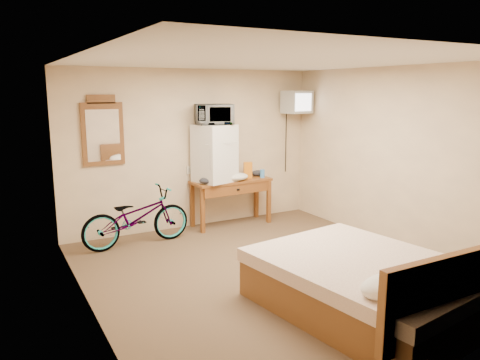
{
  "coord_description": "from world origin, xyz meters",
  "views": [
    {
      "loc": [
        -2.9,
        -4.53,
        2.18
      ],
      "look_at": [
        -0.16,
        0.46,
        1.08
      ],
      "focal_mm": 35.0,
      "sensor_mm": 36.0,
      "label": 1
    }
  ],
  "objects_px": {
    "desk": "(232,188)",
    "blue_cup": "(262,173)",
    "wall_mirror": "(103,131)",
    "microwave": "(214,114)",
    "mini_fridge": "(214,153)",
    "crt_television": "(297,102)",
    "bicycle": "(136,217)",
    "bed": "(370,285)"
  },
  "relations": [
    {
      "from": "desk",
      "to": "blue_cup",
      "type": "bearing_deg",
      "value": -5.12
    },
    {
      "from": "wall_mirror",
      "to": "blue_cup",
      "type": "bearing_deg",
      "value": -7.33
    },
    {
      "from": "microwave",
      "to": "blue_cup",
      "type": "bearing_deg",
      "value": 8.98
    },
    {
      "from": "mini_fridge",
      "to": "crt_television",
      "type": "height_order",
      "value": "crt_television"
    },
    {
      "from": "mini_fridge",
      "to": "wall_mirror",
      "type": "bearing_deg",
      "value": 171.93
    },
    {
      "from": "blue_cup",
      "to": "wall_mirror",
      "type": "distance_m",
      "value": 2.62
    },
    {
      "from": "blue_cup",
      "to": "desk",
      "type": "bearing_deg",
      "value": 174.88
    },
    {
      "from": "microwave",
      "to": "blue_cup",
      "type": "height_order",
      "value": "microwave"
    },
    {
      "from": "desk",
      "to": "crt_television",
      "type": "distance_m",
      "value": 1.84
    },
    {
      "from": "bicycle",
      "to": "desk",
      "type": "bearing_deg",
      "value": -85.46
    },
    {
      "from": "mini_fridge",
      "to": "bicycle",
      "type": "height_order",
      "value": "mini_fridge"
    },
    {
      "from": "mini_fridge",
      "to": "microwave",
      "type": "bearing_deg",
      "value": 56.23
    },
    {
      "from": "desk",
      "to": "mini_fridge",
      "type": "xyz_separation_m",
      "value": [
        -0.29,
        0.04,
        0.57
      ]
    },
    {
      "from": "bicycle",
      "to": "mini_fridge",
      "type": "bearing_deg",
      "value": -82.24
    },
    {
      "from": "microwave",
      "to": "desk",
      "type": "bearing_deg",
      "value": 7.6
    },
    {
      "from": "wall_mirror",
      "to": "bicycle",
      "type": "distance_m",
      "value": 1.32
    },
    {
      "from": "blue_cup",
      "to": "bed",
      "type": "bearing_deg",
      "value": -103.31
    },
    {
      "from": "blue_cup",
      "to": "crt_television",
      "type": "xyz_separation_m",
      "value": [
        0.71,
        0.07,
        1.15
      ]
    },
    {
      "from": "bicycle",
      "to": "wall_mirror",
      "type": "bearing_deg",
      "value": 25.8
    },
    {
      "from": "mini_fridge",
      "to": "desk",
      "type": "bearing_deg",
      "value": -7.21
    },
    {
      "from": "blue_cup",
      "to": "crt_television",
      "type": "relative_size",
      "value": 0.23
    },
    {
      "from": "bicycle",
      "to": "bed",
      "type": "distance_m",
      "value": 3.44
    },
    {
      "from": "microwave",
      "to": "crt_television",
      "type": "height_order",
      "value": "crt_television"
    },
    {
      "from": "desk",
      "to": "microwave",
      "type": "bearing_deg",
      "value": 172.76
    },
    {
      "from": "bed",
      "to": "wall_mirror",
      "type": "bearing_deg",
      "value": 115.03
    },
    {
      "from": "desk",
      "to": "bed",
      "type": "bearing_deg",
      "value": -94.15
    },
    {
      "from": "desk",
      "to": "blue_cup",
      "type": "xyz_separation_m",
      "value": [
        0.54,
        -0.05,
        0.19
      ]
    },
    {
      "from": "desk",
      "to": "mini_fridge",
      "type": "relative_size",
      "value": 1.47
    },
    {
      "from": "desk",
      "to": "microwave",
      "type": "height_order",
      "value": "microwave"
    },
    {
      "from": "microwave",
      "to": "crt_television",
      "type": "bearing_deg",
      "value": 14.25
    },
    {
      "from": "mini_fridge",
      "to": "bed",
      "type": "distance_m",
      "value": 3.53
    },
    {
      "from": "blue_cup",
      "to": "bicycle",
      "type": "relative_size",
      "value": 0.09
    },
    {
      "from": "microwave",
      "to": "crt_television",
      "type": "distance_m",
      "value": 1.55
    },
    {
      "from": "mini_fridge",
      "to": "crt_television",
      "type": "distance_m",
      "value": 1.73
    },
    {
      "from": "desk",
      "to": "mini_fridge",
      "type": "height_order",
      "value": "mini_fridge"
    },
    {
      "from": "mini_fridge",
      "to": "crt_television",
      "type": "bearing_deg",
      "value": -0.58
    },
    {
      "from": "microwave",
      "to": "wall_mirror",
      "type": "relative_size",
      "value": 0.56
    },
    {
      "from": "mini_fridge",
      "to": "microwave",
      "type": "xyz_separation_m",
      "value": [
        0.0,
        0.0,
        0.61
      ]
    },
    {
      "from": "mini_fridge",
      "to": "bed",
      "type": "height_order",
      "value": "mini_fridge"
    },
    {
      "from": "bicycle",
      "to": "bed",
      "type": "height_order",
      "value": "bed"
    },
    {
      "from": "crt_television",
      "to": "bicycle",
      "type": "bearing_deg",
      "value": -174.87
    },
    {
      "from": "crt_television",
      "to": "bed",
      "type": "xyz_separation_m",
      "value": [
        -1.5,
        -3.39,
        -1.68
      ]
    }
  ]
}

